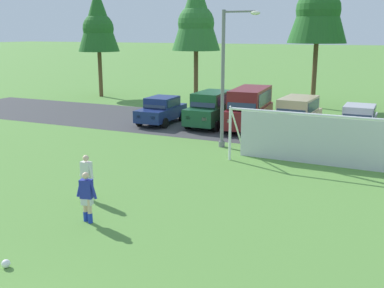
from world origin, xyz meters
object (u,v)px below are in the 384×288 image
parked_car_slot_left (211,109)px  parked_car_slot_center_right (358,120)px  parked_car_slot_center (297,116)px  parked_car_slot_far_left (161,110)px  street_lamp (226,78)px  soccer_ball (6,264)px  soccer_goal (313,137)px  player_midfield_center (87,197)px  parked_car_slot_center_left (250,108)px  player_striker_near (87,177)px

parked_car_slot_left → parked_car_slot_center_right: bearing=7.2°
parked_car_slot_center → parked_car_slot_far_left: bearing=-178.3°
parked_car_slot_center_right → street_lamp: bearing=-135.4°
soccer_ball → soccer_goal: soccer_goal is taller
player_midfield_center → parked_car_slot_far_left: bearing=109.6°
soccer_goal → parked_car_slot_center_left: 8.01m
soccer_ball → player_striker_near: (-1.09, 4.88, 0.71)m
parked_car_slot_left → street_lamp: street_lamp is taller
soccer_goal → player_striker_near: bearing=-130.4°
parked_car_slot_center_left → street_lamp: 5.30m
player_midfield_center → player_striker_near: bearing=126.8°
player_striker_near → street_lamp: street_lamp is taller
parked_car_slot_center_right → street_lamp: street_lamp is taller
parked_car_slot_center_left → street_lamp: bearing=-87.6°
player_striker_near → parked_car_slot_left: bearing=93.6°
parked_car_slot_left → parked_car_slot_center: 5.48m
parked_car_slot_far_left → parked_car_slot_center: size_ratio=0.90×
parked_car_slot_left → parked_car_slot_center: (5.47, -0.29, 0.00)m
parked_car_slot_far_left → parked_car_slot_left: (3.28, 0.55, 0.24)m
soccer_ball → parked_car_slot_center_right: 21.15m
parked_car_slot_left → player_midfield_center: bearing=-82.3°
soccer_goal → player_midfield_center: size_ratio=4.55×
street_lamp → parked_car_slot_center: bearing=58.7°
player_striker_near → player_midfield_center: (1.23, -1.64, 0.00)m
parked_car_slot_center → soccer_ball: bearing=-100.6°
player_striker_near → parked_car_slot_center: bearing=71.5°
soccer_ball → parked_car_slot_left: 19.06m
soccer_goal → parked_car_slot_center: size_ratio=1.59×
player_striker_near → parked_car_slot_left: (-0.89, 14.04, 0.29)m
soccer_goal → player_striker_near: size_ratio=4.55×
player_striker_near → parked_car_slot_far_left: 14.12m
player_striker_near → soccer_ball: bearing=-77.4°
player_striker_near → parked_car_slot_far_left: size_ratio=0.39×
parked_car_slot_far_left → parked_car_slot_center: (8.75, 0.26, 0.24)m
parked_car_slot_far_left → soccer_goal: bearing=-28.4°
soccer_goal → parked_car_slot_center_right: bearing=80.1°
player_midfield_center → street_lamp: bearing=86.8°
player_midfield_center → parked_car_slot_center_right: size_ratio=0.39×
player_striker_near → parked_car_slot_center: 14.50m
soccer_goal → player_striker_near: soccer_goal is taller
parked_car_slot_far_left → parked_car_slot_center_right: 12.13m
soccer_goal → parked_car_slot_center_right: (1.30, 7.45, -0.42)m
parked_car_slot_center → parked_car_slot_left: bearing=176.9°
player_striker_near → parked_car_slot_far_left: parked_car_slot_far_left is taller
player_striker_near → parked_car_slot_far_left: (-4.16, 13.50, 0.05)m
player_midfield_center → parked_car_slot_center_right: (6.62, 16.79, 0.05)m
soccer_ball → parked_car_slot_center_left: size_ratio=0.04×
soccer_goal → street_lamp: bearing=162.0°
player_midfield_center → parked_car_slot_left: size_ratio=0.36×
soccer_ball → parked_car_slot_center: size_ratio=0.05×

